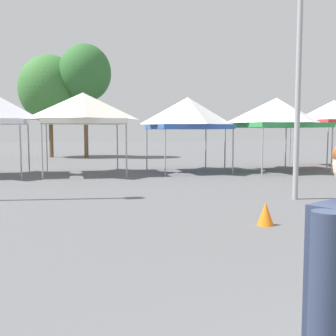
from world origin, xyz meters
The scene contains 8 objects.
canopy_tent_far_left centered at (-0.57, 16.85, 2.75)m, with size 3.46×3.46×3.40m.
canopy_tent_left_of_center centered at (3.96, 16.71, 2.59)m, with size 3.22×3.22×3.30m.
canopy_tent_center centered at (7.90, 15.90, 2.63)m, with size 3.70×3.70×3.30m.
canopy_tent_far_right centered at (12.09, 17.40, 2.77)m, with size 3.27×3.27×3.38m.
light_pole_opposite_side centered at (4.32, 8.81, 5.14)m, with size 0.36×0.36×9.13m.
tree_behind_tents_center centered at (0.41, 27.89, 5.71)m, with size 3.50×3.50×7.66m.
tree_behind_tents_right centered at (-1.90, 29.13, 4.71)m, with size 4.25×4.25×7.06m.
traffic_cone_lot_center centered at (2.04, 6.31, 0.23)m, with size 0.32×0.32×0.45m, color orange.
Camera 1 is at (-1.86, -0.59, 1.79)m, focal length 43.73 mm.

